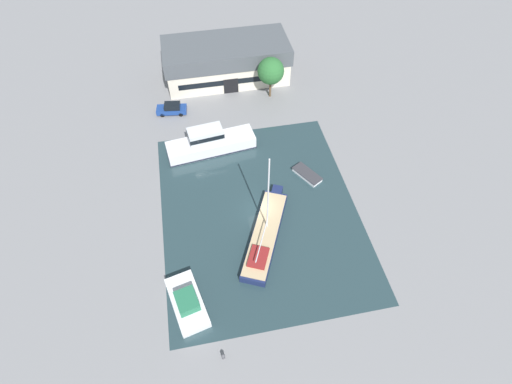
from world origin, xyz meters
TOP-DOWN VIEW (x-y plane):
  - ground_plane at (0.00, 0.00)m, footprint 440.00×440.00m
  - water_canal at (0.00, 0.00)m, footprint 22.82×28.51m
  - warehouse_building at (0.25, 27.35)m, footprint 19.16×8.69m
  - quay_tree_near_building at (5.91, 21.19)m, footprint 3.91×3.91m
  - parked_car at (-8.99, 20.03)m, footprint 4.52×2.35m
  - sailboat_moored at (-0.07, -3.67)m, footprint 7.47×12.73m
  - motor_cruiser at (-4.45, 11.29)m, footprint 12.07×4.60m
  - small_dinghy at (7.05, 4.28)m, footprint 3.43×4.26m
  - cabin_boat at (-9.32, -10.19)m, footprint 4.13×6.55m
  - mooring_bollard at (-6.58, -15.83)m, footprint 0.35×0.35m

SIDE VIEW (x-z plane):
  - ground_plane at x=0.00m, z-range 0.00..0.00m
  - water_canal at x=0.00m, z-range 0.00..0.01m
  - small_dinghy at x=7.05m, z-range 0.01..0.55m
  - mooring_bollard at x=-6.58m, z-range 0.02..0.79m
  - sailboat_moored at x=-0.07m, z-range -5.33..6.51m
  - parked_car at x=-8.99m, z-range 0.00..1.63m
  - cabin_boat at x=-9.32m, z-range -0.29..1.95m
  - motor_cruiser at x=-4.45m, z-range -0.52..3.24m
  - warehouse_building at x=0.25m, z-range 0.04..5.96m
  - quay_tree_near_building at x=5.91m, z-range 1.23..7.64m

